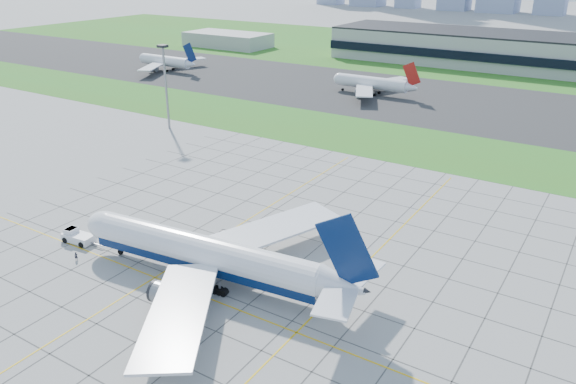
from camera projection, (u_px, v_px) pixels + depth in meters
The scene contains 12 objects.
ground at pixel (209, 289), 91.10m from camera, with size 1400.00×1400.00×0.00m, color #989893.
grass_median at pixel (411, 144), 161.12m from camera, with size 700.00×35.00×0.04m, color #3C7421.
asphalt_taxiway at pixel (466, 104), 203.91m from camera, with size 700.00×75.00×0.04m, color #383838.
grass_far at pixel (527, 60), 289.50m from camera, with size 700.00×145.00×0.04m, color #3C7421.
apron_markings at pixel (251, 261), 99.51m from camera, with size 120.00×130.00×0.03m.
service_block at pixel (228, 40), 331.80m from camera, with size 50.00×25.00×8.00m, color #B7B7B2.
light_mast at pixel (165, 77), 169.88m from camera, with size 2.50×2.50×25.60m.
airliner at pixel (207, 255), 92.10m from camera, with size 54.93×55.42×17.30m.
pushback_tug at pixel (77, 236), 105.83m from camera, with size 9.20×3.72×2.53m.
crew_near at pixel (76, 256), 99.58m from camera, with size 0.57×0.37×1.55m, color black.
distant_jet_0 at pixel (166, 61), 261.79m from camera, with size 32.90×42.66×14.08m.
distant_jet_1 at pixel (373, 83), 216.81m from camera, with size 33.55×42.66×14.08m.
Camera 1 is at (52.51, -58.76, 50.07)m, focal length 35.00 mm.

